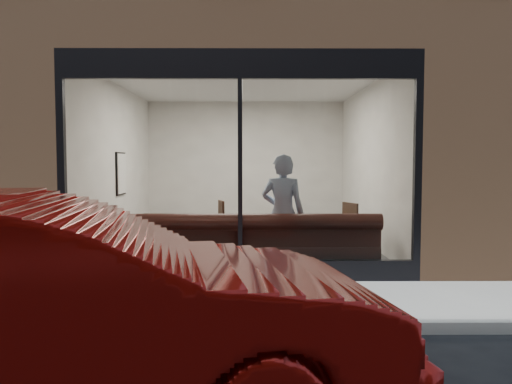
{
  "coord_description": "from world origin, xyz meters",
  "views": [
    {
      "loc": [
        0.17,
        -4.82,
        1.68
      ],
      "look_at": [
        0.22,
        2.4,
        1.23
      ],
      "focal_mm": 35.0,
      "sensor_mm": 36.0,
      "label": 1
    }
  ],
  "objects_px": {
    "banquette": "(241,260)",
    "cafe_chair_right": "(341,244)",
    "cafe_table_right": "(353,219)",
    "cafe_chair_left": "(211,239)",
    "cafe_table_left": "(155,216)",
    "person": "(283,213)",
    "parked_car": "(38,316)"
  },
  "relations": [
    {
      "from": "banquette",
      "to": "cafe_chair_right",
      "type": "relative_size",
      "value": 9.44
    },
    {
      "from": "cafe_table_right",
      "to": "cafe_chair_left",
      "type": "xyz_separation_m",
      "value": [
        -2.41,
        1.06,
        -0.5
      ]
    },
    {
      "from": "cafe_table_left",
      "to": "cafe_chair_left",
      "type": "height_order",
      "value": "cafe_table_left"
    },
    {
      "from": "cafe_chair_left",
      "to": "cafe_chair_right",
      "type": "distance_m",
      "value": 2.36
    },
    {
      "from": "person",
      "to": "parked_car",
      "type": "distance_m",
      "value": 4.83
    },
    {
      "from": "cafe_table_left",
      "to": "cafe_chair_right",
      "type": "xyz_separation_m",
      "value": [
        3.21,
        0.12,
        -0.5
      ]
    },
    {
      "from": "parked_car",
      "to": "cafe_chair_left",
      "type": "bearing_deg",
      "value": -16.04
    },
    {
      "from": "cafe_chair_right",
      "to": "cafe_table_right",
      "type": "bearing_deg",
      "value": 75.26
    },
    {
      "from": "person",
      "to": "parked_car",
      "type": "bearing_deg",
      "value": 80.19
    },
    {
      "from": "cafe_table_right",
      "to": "cafe_table_left",
      "type": "bearing_deg",
      "value": 172.58
    },
    {
      "from": "banquette",
      "to": "cafe_chair_right",
      "type": "xyz_separation_m",
      "value": [
        1.72,
        1.35,
        0.01
      ]
    },
    {
      "from": "cafe_chair_left",
      "to": "parked_car",
      "type": "xyz_separation_m",
      "value": [
        -0.54,
        -6.14,
        0.5
      ]
    },
    {
      "from": "person",
      "to": "cafe_chair_left",
      "type": "distance_m",
      "value": 2.15
    },
    {
      "from": "cafe_table_left",
      "to": "parked_car",
      "type": "xyz_separation_m",
      "value": [
        0.36,
        -5.51,
        0.0
      ]
    },
    {
      "from": "cafe_table_left",
      "to": "cafe_chair_left",
      "type": "xyz_separation_m",
      "value": [
        0.91,
        0.63,
        -0.5
      ]
    },
    {
      "from": "person",
      "to": "parked_car",
      "type": "xyz_separation_m",
      "value": [
        -1.76,
        -4.49,
        -0.15
      ]
    },
    {
      "from": "cafe_table_left",
      "to": "parked_car",
      "type": "relative_size",
      "value": 0.12
    },
    {
      "from": "cafe_chair_left",
      "to": "cafe_chair_right",
      "type": "bearing_deg",
      "value": 151.51
    },
    {
      "from": "cafe_table_right",
      "to": "cafe_chair_right",
      "type": "relative_size",
      "value": 1.42
    },
    {
      "from": "person",
      "to": "parked_car",
      "type": "relative_size",
      "value": 0.4
    },
    {
      "from": "banquette",
      "to": "cafe_table_right",
      "type": "distance_m",
      "value": 2.05
    },
    {
      "from": "cafe_table_left",
      "to": "cafe_chair_right",
      "type": "height_order",
      "value": "cafe_table_left"
    },
    {
      "from": "cafe_chair_right",
      "to": "parked_car",
      "type": "relative_size",
      "value": 0.09
    },
    {
      "from": "banquette",
      "to": "cafe_chair_left",
      "type": "relative_size",
      "value": 10.76
    },
    {
      "from": "banquette",
      "to": "cafe_table_left",
      "type": "height_order",
      "value": "cafe_table_left"
    },
    {
      "from": "person",
      "to": "cafe_chair_right",
      "type": "height_order",
      "value": "person"
    },
    {
      "from": "cafe_table_left",
      "to": "cafe_table_right",
      "type": "height_order",
      "value": "cafe_table_right"
    },
    {
      "from": "person",
      "to": "cafe_table_left",
      "type": "bearing_deg",
      "value": -13.98
    },
    {
      "from": "person",
      "to": "cafe_table_left",
      "type": "height_order",
      "value": "person"
    },
    {
      "from": "cafe_table_left",
      "to": "cafe_chair_left",
      "type": "distance_m",
      "value": 1.21
    },
    {
      "from": "cafe_table_right",
      "to": "banquette",
      "type": "bearing_deg",
      "value": -156.11
    },
    {
      "from": "cafe_chair_right",
      "to": "cafe_chair_left",
      "type": "bearing_deg",
      "value": -37.33
    }
  ]
}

